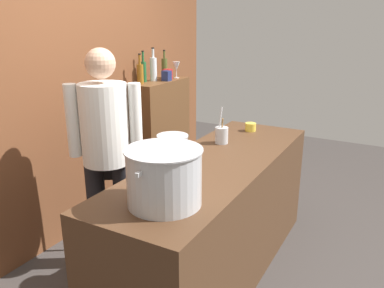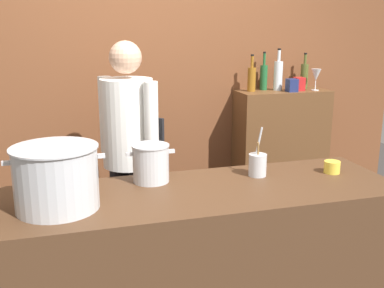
# 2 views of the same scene
# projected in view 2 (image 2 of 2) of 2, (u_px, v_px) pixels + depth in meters

# --- Properties ---
(brick_back_panel) EXTENTS (4.40, 0.10, 3.00)m
(brick_back_panel) POSITION_uv_depth(u_px,v_px,m) (149.00, 58.00, 3.61)
(brick_back_panel) COLOR brown
(brick_back_panel) RESTS_ON ground_plane
(prep_counter) EXTENTS (2.18, 0.70, 0.90)m
(prep_counter) POSITION_uv_depth(u_px,v_px,m) (200.00, 266.00, 2.57)
(prep_counter) COLOR #472D1C
(prep_counter) RESTS_ON ground_plane
(bar_cabinet) EXTENTS (0.76, 0.32, 1.23)m
(bar_cabinet) POSITION_uv_depth(u_px,v_px,m) (279.00, 163.00, 3.93)
(bar_cabinet) COLOR brown
(bar_cabinet) RESTS_ON ground_plane
(chef) EXTENTS (0.41, 0.46, 1.66)m
(chef) POSITION_uv_depth(u_px,v_px,m) (129.00, 147.00, 3.07)
(chef) COLOR black
(chef) RESTS_ON ground_plane
(stockpot_large) EXTENTS (0.47, 0.41, 0.31)m
(stockpot_large) POSITION_uv_depth(u_px,v_px,m) (56.00, 178.00, 2.18)
(stockpot_large) COLOR #B7BABF
(stockpot_large) RESTS_ON prep_counter
(stockpot_small) EXTENTS (0.27, 0.21, 0.21)m
(stockpot_small) POSITION_uv_depth(u_px,v_px,m) (151.00, 163.00, 2.57)
(stockpot_small) COLOR #B7BABF
(stockpot_small) RESTS_ON prep_counter
(utensil_crock) EXTENTS (0.10, 0.10, 0.29)m
(utensil_crock) POSITION_uv_depth(u_px,v_px,m) (258.00, 164.00, 2.68)
(utensil_crock) COLOR #B7BABF
(utensil_crock) RESTS_ON prep_counter
(butter_jar) EXTENTS (0.09, 0.09, 0.07)m
(butter_jar) POSITION_uv_depth(u_px,v_px,m) (332.00, 167.00, 2.74)
(butter_jar) COLOR yellow
(butter_jar) RESTS_ON prep_counter
(wine_bottle_clear) EXTENTS (0.07, 0.07, 0.34)m
(wine_bottle_clear) POSITION_uv_depth(u_px,v_px,m) (278.00, 75.00, 3.76)
(wine_bottle_clear) COLOR silver
(wine_bottle_clear) RESTS_ON bar_cabinet
(wine_bottle_green) EXTENTS (0.06, 0.06, 0.31)m
(wine_bottle_green) POSITION_uv_depth(u_px,v_px,m) (264.00, 76.00, 3.78)
(wine_bottle_green) COLOR #1E592D
(wine_bottle_green) RESTS_ON bar_cabinet
(wine_bottle_olive) EXTENTS (0.06, 0.06, 0.30)m
(wine_bottle_olive) POSITION_uv_depth(u_px,v_px,m) (304.00, 75.00, 3.86)
(wine_bottle_olive) COLOR #475123
(wine_bottle_olive) RESTS_ON bar_cabinet
(wine_bottle_amber) EXTENTS (0.07, 0.07, 0.29)m
(wine_bottle_amber) POSITION_uv_depth(u_px,v_px,m) (252.00, 78.00, 3.70)
(wine_bottle_amber) COLOR #8C5919
(wine_bottle_amber) RESTS_ON bar_cabinet
(wine_glass_tall) EXTENTS (0.08, 0.08, 0.18)m
(wine_glass_tall) POSITION_uv_depth(u_px,v_px,m) (316.00, 75.00, 3.74)
(wine_glass_tall) COLOR silver
(wine_glass_tall) RESTS_ON bar_cabinet
(spice_tin_navy) EXTENTS (0.08, 0.08, 0.10)m
(spice_tin_navy) POSITION_uv_depth(u_px,v_px,m) (292.00, 85.00, 3.69)
(spice_tin_navy) COLOR navy
(spice_tin_navy) RESTS_ON bar_cabinet
(spice_tin_red) EXTENTS (0.08, 0.08, 0.11)m
(spice_tin_red) POSITION_uv_depth(u_px,v_px,m) (299.00, 84.00, 3.75)
(spice_tin_red) COLOR red
(spice_tin_red) RESTS_ON bar_cabinet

